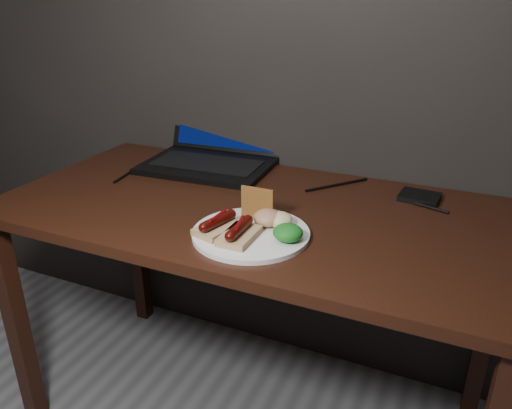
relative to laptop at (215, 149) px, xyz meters
name	(u,v)px	position (x,y,z in m)	size (l,w,h in m)	color
desk	(253,235)	(0.27, -0.28, -0.14)	(1.40, 0.70, 0.75)	#37190D
laptop	(215,149)	(0.00, 0.00, 0.00)	(0.43, 0.39, 0.25)	black
hard_drive	(419,197)	(0.68, -0.05, -0.04)	(0.11, 0.09, 0.02)	black
desk_cables	(271,188)	(0.27, -0.14, -0.05)	(0.98, 0.37, 0.01)	black
plate	(251,234)	(0.34, -0.45, -0.04)	(0.28, 0.28, 0.01)	white
bread_sausage_left	(218,225)	(0.27, -0.48, -0.02)	(0.10, 0.13, 0.04)	tan
bread_sausage_center	(239,232)	(0.33, -0.49, -0.02)	(0.07, 0.12, 0.04)	tan
crispbread	(257,204)	(0.32, -0.38, 0.00)	(0.09, 0.01, 0.09)	#A76A2D
salad_greens	(288,233)	(0.43, -0.45, -0.02)	(0.07, 0.07, 0.04)	#125C13
salsa_mound	(268,218)	(0.36, -0.40, -0.02)	(0.07, 0.07, 0.04)	#A72D10
coleslaw_mound	(280,220)	(0.39, -0.39, -0.02)	(0.06, 0.06, 0.04)	silver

